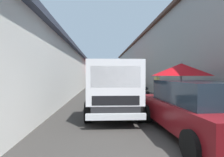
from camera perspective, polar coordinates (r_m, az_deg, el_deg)
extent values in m
plane|color=#33302D|center=(16.20, 1.01, -4.47)|extent=(90.00, 90.00, 0.00)
cube|color=silver|center=(19.12, -20.27, 1.51)|extent=(49.50, 7.00, 3.46)
cube|color=#383D4C|center=(19.22, -20.31, 7.04)|extent=(49.80, 7.50, 0.24)
cube|color=gray|center=(20.07, 20.21, 4.94)|extent=(49.50, 7.00, 5.87)
cube|color=#4C3328|center=(20.50, 20.27, 13.49)|extent=(49.80, 7.50, 0.24)
cylinder|color=#9E9EA3|center=(7.36, 21.96, -3.36)|extent=(0.06, 0.06, 2.07)
cone|color=red|center=(7.34, 22.01, 2.79)|extent=(2.32, 2.32, 0.49)
sphere|color=#9E9EA3|center=(7.35, 22.03, 5.02)|extent=(0.07, 0.07, 0.07)
cube|color=brown|center=(7.41, 22.43, -8.61)|extent=(0.80, 0.66, 0.72)
sphere|color=orange|center=(7.32, 22.48, -5.12)|extent=(0.09, 0.09, 0.09)
sphere|color=orange|center=(7.41, 23.36, -5.46)|extent=(0.09, 0.09, 0.09)
sphere|color=orange|center=(7.49, 21.93, -5.38)|extent=(0.09, 0.09, 0.09)
cylinder|color=#9E9EA3|center=(21.69, -4.76, -0.28)|extent=(0.06, 0.06, 2.08)
cone|color=red|center=(21.68, -4.77, 1.95)|extent=(2.38, 2.38, 0.39)
sphere|color=#9E9EA3|center=(21.69, -4.77, 2.57)|extent=(0.07, 0.07, 0.07)
cube|color=olive|center=(21.52, -5.31, -1.93)|extent=(0.72, 0.59, 0.85)
sphere|color=orange|center=(21.72, -5.66, -0.66)|extent=(0.09, 0.09, 0.09)
sphere|color=orange|center=(21.62, -5.29, -0.67)|extent=(0.09, 0.09, 0.09)
sphere|color=orange|center=(21.40, -4.94, -0.69)|extent=(0.09, 0.09, 0.09)
cylinder|color=#9E9EA3|center=(22.16, 4.29, -0.05)|extent=(0.06, 0.06, 2.23)
cone|color=red|center=(22.16, 4.29, 2.35)|extent=(2.54, 2.54, 0.38)
sphere|color=#9E9EA3|center=(22.17, 4.29, 2.94)|extent=(0.07, 0.07, 0.07)
cube|color=olive|center=(22.35, 4.33, -1.97)|extent=(0.72, 0.76, 0.72)
sphere|color=orange|center=(22.18, 4.51, -0.81)|extent=(0.09, 0.09, 0.09)
sphere|color=orange|center=(22.12, 4.16, -0.95)|extent=(0.09, 0.09, 0.09)
sphere|color=orange|center=(22.35, 4.55, -0.93)|extent=(0.09, 0.09, 0.09)
cylinder|color=#9E9EA3|center=(17.65, 5.17, -0.33)|extent=(0.06, 0.06, 2.26)
cone|color=#D84C14|center=(17.65, 5.18, 2.76)|extent=(2.11, 2.11, 0.36)
sphere|color=#9E9EA3|center=(17.65, 5.18, 3.47)|extent=(0.07, 0.07, 0.07)
cube|color=#9E7547|center=(17.77, 4.86, -2.78)|extent=(0.85, 0.75, 0.74)
sphere|color=orange|center=(17.77, 5.01, -1.44)|extent=(0.09, 0.09, 0.09)
sphere|color=orange|center=(17.63, 4.83, -1.46)|extent=(0.09, 0.09, 0.09)
sphere|color=orange|center=(18.04, 5.00, -1.23)|extent=(0.09, 0.09, 0.09)
sphere|color=orange|center=(17.97, 5.02, -1.41)|extent=(0.09, 0.09, 0.09)
cube|color=#600F14|center=(5.15, 25.64, -10.57)|extent=(3.97, 1.88, 0.64)
cube|color=#19232D|center=(4.94, 26.62, -4.04)|extent=(2.40, 1.61, 0.56)
cube|color=black|center=(6.86, 17.10, -9.43)|extent=(0.17, 1.65, 0.20)
cube|color=silver|center=(6.63, 12.36, -7.32)|extent=(0.07, 0.24, 0.14)
cube|color=silver|center=(7.08, 21.44, -6.83)|extent=(0.07, 0.24, 0.14)
cylinder|color=black|center=(6.04, 11.66, -11.35)|extent=(0.61, 0.22, 0.60)
cylinder|color=black|center=(6.75, 25.93, -10.10)|extent=(0.61, 0.22, 0.60)
cylinder|color=black|center=(3.71, 25.00, -19.64)|extent=(0.61, 0.22, 0.60)
cube|color=black|center=(7.47, 0.01, -7.33)|extent=(4.83, 1.56, 0.36)
cube|color=silver|center=(5.76, 0.75, -1.08)|extent=(1.57, 1.78, 1.40)
cube|color=#19232D|center=(5.02, 1.24, 0.57)|extent=(0.09, 1.47, 0.63)
cube|color=#19232D|center=(5.76, 0.75, 0.66)|extent=(1.08, 1.79, 0.45)
cube|color=black|center=(5.07, 1.24, -7.31)|extent=(0.09, 1.40, 0.28)
cube|color=silver|center=(5.08, 1.30, -12.59)|extent=(0.15, 1.75, 0.18)
cube|color=gray|center=(8.31, 5.44, -3.48)|extent=(3.16, 0.12, 0.50)
cube|color=gray|center=(8.24, -5.98, -3.52)|extent=(3.16, 0.12, 0.50)
cube|color=gray|center=(9.78, -0.62, -2.77)|extent=(0.09, 1.65, 0.50)
cylinder|color=black|center=(6.01, 9.26, -10.82)|extent=(0.72, 0.23, 0.72)
cylinder|color=black|center=(5.91, -7.92, -11.02)|extent=(0.72, 0.23, 0.72)
cylinder|color=black|center=(8.99, 5.21, -6.78)|extent=(0.72, 0.23, 0.72)
cylinder|color=black|center=(8.92, -6.08, -6.84)|extent=(0.72, 0.23, 0.72)
cylinder|color=#232328|center=(16.68, -5.58, -2.94)|extent=(0.14, 0.14, 0.80)
cylinder|color=#232328|center=(16.62, -6.10, -2.96)|extent=(0.14, 0.14, 0.80)
cube|color=#D8C666|center=(16.62, -5.84, -0.55)|extent=(0.37, 0.51, 0.60)
sphere|color=tan|center=(16.61, -5.85, 0.86)|extent=(0.22, 0.22, 0.22)
cylinder|color=#D8C666|center=(16.72, -4.94, -0.44)|extent=(0.08, 0.08, 0.54)
cylinder|color=#D8C666|center=(16.52, -6.76, -0.46)|extent=(0.08, 0.08, 0.54)
cylinder|color=navy|center=(12.23, 14.83, -4.43)|extent=(0.14, 0.14, 0.83)
cylinder|color=navy|center=(12.38, 14.50, -4.36)|extent=(0.14, 0.14, 0.83)
cube|color=#D8C666|center=(12.26, 14.68, -1.03)|extent=(0.50, 0.25, 0.62)
sphere|color=tan|center=(12.25, 14.69, 0.95)|extent=(0.23, 0.23, 0.23)
cylinder|color=#D8C666|center=(11.99, 15.27, -0.93)|extent=(0.08, 0.08, 0.56)
cylinder|color=#D8C666|center=(12.52, 14.12, -0.84)|extent=(0.08, 0.08, 0.56)
cylinder|color=black|center=(13.38, 9.10, -4.75)|extent=(0.45, 0.20, 0.44)
cylinder|color=black|center=(12.29, 11.79, -5.30)|extent=(0.45, 0.22, 0.44)
cube|color=#3359A5|center=(12.78, 10.50, -4.81)|extent=(0.94, 0.50, 0.08)
ellipsoid|color=black|center=(12.49, 11.17, -3.25)|extent=(0.61, 0.39, 0.20)
cube|color=#3359A5|center=(13.29, 9.21, -2.84)|extent=(0.22, 0.35, 0.56)
cylinder|color=silver|center=(13.23, 9.35, -2.43)|extent=(0.28, 0.13, 0.68)
cylinder|color=black|center=(13.14, 9.51, -0.93)|extent=(0.54, 0.17, 0.04)
cylinder|color=red|center=(12.01, -3.59, -4.47)|extent=(0.30, 0.30, 0.03)
cylinder|color=red|center=(12.14, -3.58, -5.40)|extent=(0.04, 0.04, 0.42)
cylinder|color=red|center=(12.03, -4.12, -5.46)|extent=(0.04, 0.04, 0.42)
cylinder|color=red|center=(11.92, -3.58, -5.53)|extent=(0.04, 0.04, 0.42)
cylinder|color=red|center=(12.03, -3.05, -5.46)|extent=(0.04, 0.04, 0.42)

